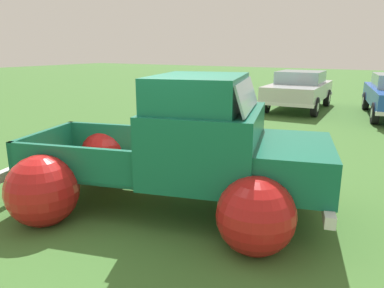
% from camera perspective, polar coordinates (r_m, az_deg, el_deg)
% --- Properties ---
extents(ground_plane, '(80.00, 80.00, 0.00)m').
position_cam_1_polar(ground_plane, '(5.57, -4.58, -9.36)').
color(ground_plane, '#3D6B2D').
extents(vintage_pickup_truck, '(4.96, 3.65, 1.96)m').
position_cam_1_polar(vintage_pickup_truck, '(5.20, -0.71, -2.20)').
color(vintage_pickup_truck, black).
rests_on(vintage_pickup_truck, ground).
extents(show_car_0, '(2.07, 4.27, 1.43)m').
position_cam_1_polar(show_car_0, '(14.64, 16.31, 8.26)').
color(show_car_0, black).
rests_on(show_car_0, ground).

